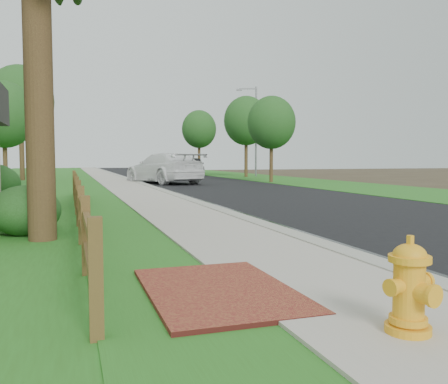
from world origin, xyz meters
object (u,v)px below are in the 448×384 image
object	(u,v)px
fire_hydrant	(410,288)
streetlight	(254,126)
dark_car_mid	(193,166)
white_suv	(164,168)
ranch_fence	(78,197)

from	to	relation	value
fire_hydrant	streetlight	size ratio (longest dim) A/B	0.11
dark_car_mid	streetlight	xyz separation A→B (m)	(4.66, -3.77, 3.58)
white_suv	dark_car_mid	size ratio (longest dim) A/B	1.28
dark_car_mid	ranch_fence	bearing A→B (deg)	83.94
fire_hydrant	streetlight	distance (m)	38.39
fire_hydrant	dark_car_mid	size ratio (longest dim) A/B	0.16
white_suv	dark_car_mid	xyz separation A→B (m)	(5.20, 12.82, -0.08)
fire_hydrant	dark_car_mid	bearing A→B (deg)	78.23
fire_hydrant	dark_car_mid	world-z (taller)	dark_car_mid
white_suv	dark_car_mid	world-z (taller)	white_suv
ranch_fence	dark_car_mid	world-z (taller)	dark_car_mid
white_suv	fire_hydrant	bearing A→B (deg)	65.04
fire_hydrant	streetlight	world-z (taller)	streetlight
white_suv	streetlight	world-z (taller)	streetlight
ranch_fence	streetlight	size ratio (longest dim) A/B	2.14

